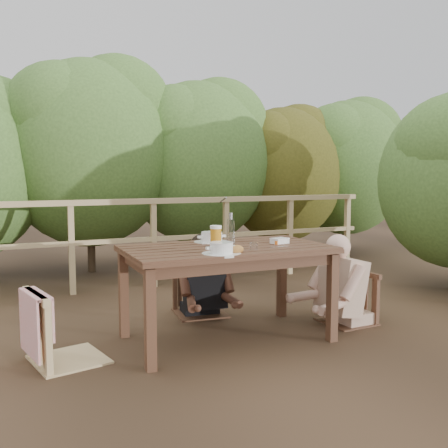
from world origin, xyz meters
name	(u,v)px	position (x,y,z in m)	size (l,w,h in m)	color
ground	(227,339)	(0.00, 0.00, 0.00)	(60.00, 60.00, 0.00)	#47311F
table	(227,294)	(0.00, 0.00, 0.36)	(1.55, 0.87, 0.72)	#412719
chair_left	(67,292)	(-1.19, 0.03, 0.48)	(0.48, 0.48, 0.96)	tan
chair_far	(200,266)	(0.07, 0.74, 0.45)	(0.45, 0.45, 0.90)	#412719
chair_right	(347,275)	(1.13, -0.03, 0.42)	(0.41, 0.41, 0.83)	#412719
woman	(199,252)	(0.07, 0.76, 0.58)	(0.47, 0.57, 1.16)	black
diner_right	(351,249)	(1.16, -0.03, 0.64)	(0.52, 0.63, 1.28)	tan
railing	(154,243)	(0.00, 2.00, 0.51)	(5.60, 0.10, 1.01)	tan
hedge_row	(156,128)	(0.40, 3.20, 1.90)	(6.60, 1.60, 3.80)	#3C5C26
soup_near	(221,249)	(-0.17, -0.29, 0.76)	(0.28, 0.28, 0.09)	white
soup_far	(212,238)	(-0.01, 0.28, 0.77)	(0.29, 0.29, 0.10)	white
bread_roll	(236,250)	(-0.06, -0.29, 0.75)	(0.11, 0.09, 0.07)	#A7652D
beer_glass	(216,237)	(-0.07, 0.04, 0.81)	(0.09, 0.09, 0.17)	gold
bottle	(231,229)	(0.08, 0.10, 0.85)	(0.06, 0.06, 0.26)	white
tumbler	(254,247)	(0.11, -0.25, 0.75)	(0.06, 0.06, 0.07)	white
butter_tub	(280,242)	(0.45, -0.03, 0.75)	(0.13, 0.10, 0.06)	silver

